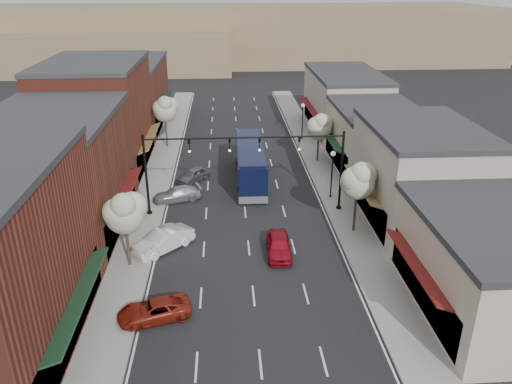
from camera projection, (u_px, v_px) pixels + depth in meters
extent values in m
plane|color=black|center=(250.00, 262.00, 34.92)|extent=(160.00, 160.00, 0.00)
cube|color=gray|center=(159.00, 170.00, 51.33)|extent=(2.80, 73.00, 0.15)
cube|color=gray|center=(321.00, 166.00, 52.31)|extent=(2.80, 73.00, 0.15)
cube|color=gray|center=(173.00, 169.00, 51.41)|extent=(0.25, 73.00, 0.17)
cube|color=gray|center=(307.00, 166.00, 52.22)|extent=(0.25, 73.00, 0.17)
cube|color=black|center=(68.00, 322.00, 26.37)|extent=(0.60, 11.90, 2.60)
cube|color=#163922|center=(79.00, 298.00, 25.82)|extent=(1.07, 9.80, 0.49)
cube|color=brown|center=(58.00, 176.00, 37.78)|extent=(9.00, 14.00, 9.00)
cube|color=#2D2D30|center=(47.00, 115.00, 35.90)|extent=(9.20, 14.10, 0.40)
cube|color=black|center=(118.00, 209.00, 39.18)|extent=(0.60, 11.90, 2.60)
cube|color=maroon|center=(126.00, 191.00, 38.63)|extent=(1.07, 9.80, 0.49)
cube|color=maroon|center=(98.00, 118.00, 50.29)|extent=(9.00, 14.00, 10.50)
cube|color=#2D2D30|center=(91.00, 63.00, 48.11)|extent=(9.20, 14.10, 0.40)
cube|color=black|center=(143.00, 151.00, 51.99)|extent=(0.60, 11.90, 2.60)
cube|color=olive|center=(150.00, 137.00, 51.44)|extent=(1.07, 9.80, 0.49)
cube|color=brown|center=(127.00, 95.00, 65.42)|extent=(9.00, 18.00, 8.00)
cube|color=#2D2D30|center=(123.00, 62.00, 63.74)|extent=(9.20, 18.10, 0.40)
cube|color=black|center=(161.00, 112.00, 66.63)|extent=(0.60, 15.30, 2.60)
cube|color=#163922|center=(166.00, 101.00, 66.07)|extent=(1.07, 12.60, 0.49)
cube|color=#B8AB92|center=(491.00, 268.00, 29.14)|extent=(8.00, 12.00, 5.50)
cube|color=#2D2D30|center=(501.00, 223.00, 27.96)|extent=(8.20, 12.10, 0.40)
cube|color=black|center=(426.00, 287.00, 29.38)|extent=(0.60, 10.20, 2.60)
cube|color=maroon|center=(416.00, 265.00, 28.74)|extent=(1.07, 8.40, 0.49)
cube|color=#B1A698|center=(419.00, 176.00, 39.72)|extent=(8.00, 12.00, 7.50)
cube|color=#2D2D30|center=(425.00, 128.00, 38.14)|extent=(8.20, 12.10, 0.40)
cube|color=black|center=(371.00, 202.00, 40.36)|extent=(0.60, 10.20, 2.60)
cube|color=olive|center=(362.00, 185.00, 39.71)|extent=(1.07, 8.40, 0.49)
cube|color=#B8AB92|center=(375.00, 140.00, 50.99)|extent=(8.00, 12.00, 6.00)
cube|color=#2D2D30|center=(378.00, 109.00, 49.72)|extent=(8.20, 12.10, 0.40)
cube|color=black|center=(339.00, 153.00, 51.34)|extent=(0.60, 10.20, 2.60)
cube|color=#163922|center=(332.00, 140.00, 50.69)|extent=(1.07, 8.40, 0.49)
cube|color=#B1A698|center=(345.00, 103.00, 63.60)|extent=(8.00, 16.00, 7.00)
cube|color=#2D2D30|center=(347.00, 73.00, 62.12)|extent=(8.20, 16.10, 0.40)
cube|color=black|center=(315.00, 118.00, 64.15)|extent=(0.60, 13.60, 2.60)
cube|color=maroon|center=(310.00, 106.00, 63.50)|extent=(1.07, 11.20, 0.49)
cube|color=#7A6647|center=(229.00, 34.00, 114.86)|extent=(120.00, 30.00, 12.00)
cube|color=#7A6647|center=(110.00, 51.00, 103.22)|extent=(50.00, 20.00, 8.00)
cylinder|color=black|center=(339.00, 208.00, 42.65)|extent=(0.44, 0.44, 0.30)
cylinder|color=black|center=(341.00, 172.00, 41.31)|extent=(0.20, 0.20, 7.00)
cylinder|color=black|center=(294.00, 137.00, 39.84)|extent=(8.00, 0.14, 0.14)
imported|color=black|center=(299.00, 144.00, 40.10)|extent=(0.18, 0.46, 1.10)
sphere|color=#19E533|center=(299.00, 149.00, 40.16)|extent=(0.18, 0.18, 0.18)
imported|color=black|center=(260.00, 145.00, 39.91)|extent=(0.18, 0.46, 1.10)
sphere|color=#19E533|center=(260.00, 150.00, 39.97)|extent=(0.18, 0.18, 0.18)
cylinder|color=black|center=(150.00, 213.00, 41.71)|extent=(0.44, 0.44, 0.30)
cylinder|color=black|center=(146.00, 176.00, 40.37)|extent=(0.20, 0.20, 7.00)
cylinder|color=black|center=(194.00, 139.00, 39.37)|extent=(8.00, 0.14, 0.14)
imported|color=black|center=(189.00, 146.00, 39.59)|extent=(0.18, 0.46, 1.10)
sphere|color=#19E533|center=(189.00, 151.00, 39.64)|extent=(0.18, 0.18, 0.18)
imported|color=black|center=(230.00, 145.00, 39.77)|extent=(0.18, 0.46, 1.10)
sphere|color=#19E533|center=(230.00, 151.00, 39.83)|extent=(0.18, 0.18, 0.18)
cylinder|color=#47382B|center=(355.00, 210.00, 38.32)|extent=(0.20, 0.20, 3.71)
sphere|color=#A3B188|center=(357.00, 182.00, 37.40)|extent=(2.60, 2.60, 2.60)
sphere|color=#A3B188|center=(364.00, 175.00, 37.51)|extent=(2.00, 2.00, 2.00)
sphere|color=#A3B188|center=(354.00, 180.00, 36.96)|extent=(1.90, 1.90, 1.90)
sphere|color=#A3B188|center=(362.00, 173.00, 36.57)|extent=(1.70, 1.70, 1.70)
cylinder|color=#47382B|center=(318.00, 147.00, 53.04)|extent=(0.20, 0.20, 3.33)
sphere|color=#A3B188|center=(319.00, 128.00, 52.21)|extent=(2.60, 2.60, 2.60)
sphere|color=#A3B188|center=(323.00, 123.00, 52.34)|extent=(2.00, 2.00, 2.00)
sphere|color=#A3B188|center=(316.00, 126.00, 51.78)|extent=(1.90, 1.90, 1.90)
sphere|color=#A3B188|center=(321.00, 122.00, 51.42)|extent=(1.70, 1.70, 1.70)
cylinder|color=#47382B|center=(128.00, 244.00, 33.73)|extent=(0.20, 0.20, 3.52)
sphere|color=#A3B188|center=(124.00, 215.00, 32.85)|extent=(2.60, 2.60, 2.60)
sphere|color=#A3B188|center=(132.00, 207.00, 32.98)|extent=(2.00, 2.00, 2.00)
sphere|color=#A3B188|center=(117.00, 212.00, 32.43)|extent=(1.90, 1.90, 1.90)
sphere|color=#A3B188|center=(123.00, 206.00, 32.05)|extent=(1.70, 1.70, 1.70)
cylinder|color=#47382B|center=(166.00, 131.00, 57.46)|extent=(0.20, 0.20, 3.84)
sphere|color=#A3B188|center=(165.00, 111.00, 56.50)|extent=(2.60, 2.60, 2.60)
sphere|color=#A3B188|center=(169.00, 106.00, 56.61)|extent=(2.00, 2.00, 2.00)
sphere|color=#A3B188|center=(161.00, 109.00, 56.05)|extent=(1.90, 1.90, 1.90)
sphere|color=#A3B188|center=(165.00, 104.00, 55.66)|extent=(1.70, 1.70, 1.70)
cylinder|color=black|center=(330.00, 197.00, 44.94)|extent=(0.28, 0.28, 0.20)
cylinder|color=black|center=(332.00, 177.00, 44.18)|extent=(0.12, 0.12, 4.00)
sphere|color=white|center=(333.00, 154.00, 43.30)|extent=(0.44, 0.44, 0.44)
cylinder|color=black|center=(302.00, 139.00, 60.95)|extent=(0.28, 0.28, 0.20)
cylinder|color=black|center=(302.00, 124.00, 60.19)|extent=(0.12, 0.12, 4.00)
sphere|color=white|center=(303.00, 105.00, 59.31)|extent=(0.44, 0.44, 0.44)
cube|color=black|center=(250.00, 162.00, 48.02)|extent=(2.60, 11.72, 2.96)
cube|color=#595B60|center=(250.00, 175.00, 48.57)|extent=(2.62, 11.74, 0.68)
cube|color=black|center=(250.00, 158.00, 47.85)|extent=(2.65, 10.78, 1.07)
cube|color=black|center=(250.00, 147.00, 47.40)|extent=(2.39, 11.25, 0.24)
cube|color=black|center=(253.00, 179.00, 42.46)|extent=(2.03, 0.09, 1.17)
cylinder|color=black|center=(240.00, 193.00, 44.77)|extent=(0.32, 1.02, 1.01)
cylinder|color=black|center=(265.00, 192.00, 44.90)|extent=(0.32, 1.02, 1.01)
cylinder|color=black|center=(237.00, 163.00, 51.92)|extent=(0.32, 1.02, 1.01)
cylinder|color=black|center=(259.00, 162.00, 52.04)|extent=(0.32, 1.02, 1.01)
cylinder|color=black|center=(238.00, 167.00, 50.67)|extent=(0.32, 1.02, 1.01)
cylinder|color=black|center=(260.00, 167.00, 50.79)|extent=(0.32, 1.02, 1.01)
imported|color=maroon|center=(279.00, 245.00, 35.62)|extent=(1.86, 4.30, 1.44)
imported|color=maroon|center=(154.00, 310.00, 28.95)|extent=(4.63, 3.05, 1.18)
imported|color=silver|center=(163.00, 240.00, 36.18)|extent=(4.54, 4.47, 1.56)
imported|color=#AAA9AF|center=(177.00, 194.00, 44.19)|extent=(4.62, 2.95, 1.25)
imported|color=#54575B|center=(193.00, 175.00, 48.36)|extent=(3.66, 4.00, 1.32)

